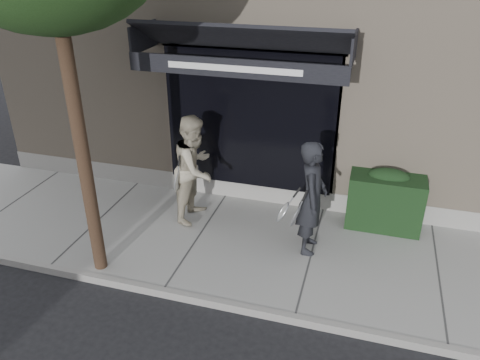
% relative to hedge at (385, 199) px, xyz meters
% --- Properties ---
extents(ground, '(80.00, 80.00, 0.00)m').
position_rel_hedge_xyz_m(ground, '(-1.10, -1.25, -0.66)').
color(ground, black).
rests_on(ground, ground).
extents(sidewalk, '(20.00, 3.00, 0.12)m').
position_rel_hedge_xyz_m(sidewalk, '(-1.10, -1.25, -0.60)').
color(sidewalk, gray).
rests_on(sidewalk, ground).
extents(curb, '(20.00, 0.10, 0.14)m').
position_rel_hedge_xyz_m(curb, '(-1.10, -2.80, -0.59)').
color(curb, gray).
rests_on(curb, ground).
extents(building_facade, '(14.30, 8.04, 5.64)m').
position_rel_hedge_xyz_m(building_facade, '(-1.11, 3.71, 2.08)').
color(building_facade, tan).
rests_on(building_facade, ground).
extents(hedge, '(1.30, 0.70, 1.14)m').
position_rel_hedge_xyz_m(hedge, '(0.00, 0.00, 0.00)').
color(hedge, black).
rests_on(hedge, sidewalk).
extents(pedestrian_front, '(0.76, 0.89, 1.95)m').
position_rel_hedge_xyz_m(pedestrian_front, '(-1.19, -1.11, 0.43)').
color(pedestrian_front, black).
rests_on(pedestrian_front, sidewalk).
extents(pedestrian_back, '(0.84, 1.03, 2.00)m').
position_rel_hedge_xyz_m(pedestrian_back, '(-3.37, -0.65, 0.46)').
color(pedestrian_back, '#B0A58D').
rests_on(pedestrian_back, sidewalk).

